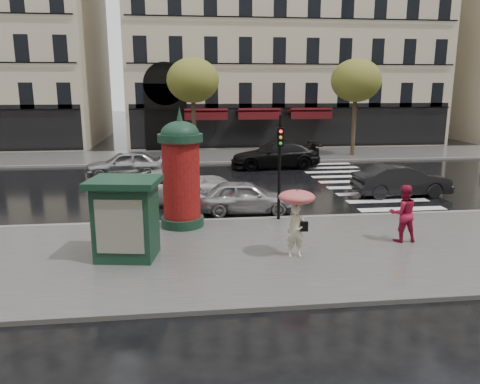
{
  "coord_description": "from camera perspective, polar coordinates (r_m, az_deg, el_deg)",
  "views": [
    {
      "loc": [
        -2.66,
        -13.3,
        4.87
      ],
      "look_at": [
        -0.89,
        1.5,
        1.46
      ],
      "focal_mm": 35.0,
      "sensor_mm": 36.0,
      "label": 1
    }
  ],
  "objects": [
    {
      "name": "car_black",
      "position": [
        28.3,
        4.31,
        4.52
      ],
      "size": [
        5.48,
        2.49,
        1.56
      ],
      "primitive_type": "imported",
      "rotation": [
        0.0,
        0.0,
        -1.51
      ],
      "color": "black",
      "rests_on": "ground"
    },
    {
      "name": "car_silver",
      "position": [
        18.15,
        0.62,
        -0.59
      ],
      "size": [
        3.88,
        1.74,
        1.29
      ],
      "primitive_type": "imported",
      "rotation": [
        0.0,
        0.0,
        1.52
      ],
      "color": "#B0B0B5",
      "rests_on": "ground"
    },
    {
      "name": "woman_umbrella",
      "position": [
        13.15,
        6.9,
        -2.42
      ],
      "size": [
        1.03,
        1.03,
        1.98
      ],
      "color": "beige",
      "rests_on": "near_sidewalk"
    },
    {
      "name": "traffic_light",
      "position": [
        16.56,
        4.87,
        4.22
      ],
      "size": [
        0.25,
        0.36,
        3.75
      ],
      "color": "black",
      "rests_on": "near_sidewalk"
    },
    {
      "name": "near_sidewalk",
      "position": [
        13.93,
        4.66,
        -7.37
      ],
      "size": [
        90.0,
        7.0,
        0.12
      ],
      "primitive_type": "cube",
      "color": "#474744",
      "rests_on": "ground"
    },
    {
      "name": "ground",
      "position": [
        14.41,
        4.27,
        -6.92
      ],
      "size": [
        160.0,
        160.0,
        0.0
      ],
      "primitive_type": "plane",
      "color": "black",
      "rests_on": "ground"
    },
    {
      "name": "car_far_silver",
      "position": [
        26.19,
        -13.84,
        3.35
      ],
      "size": [
        4.36,
        2.24,
        1.42
      ],
      "primitive_type": "imported",
      "rotation": [
        0.0,
        0.0,
        -1.43
      ],
      "color": "#97989C",
      "rests_on": "ground"
    },
    {
      "name": "morris_column",
      "position": [
        15.95,
        -7.2,
        2.65
      ],
      "size": [
        1.51,
        1.51,
        4.07
      ],
      "color": "#133222",
      "rests_on": "near_sidewalk"
    },
    {
      "name": "car_darkgrey",
      "position": [
        22.22,
        19.08,
        1.35
      ],
      "size": [
        4.31,
        1.57,
        1.41
      ],
      "primitive_type": "imported",
      "rotation": [
        0.0,
        0.0,
        1.59
      ],
      "color": "black",
      "rests_on": "ground"
    },
    {
      "name": "man_burgundy",
      "position": [
        14.87,
        -12.95,
        -2.52
      ],
      "size": [
        0.99,
        0.78,
        1.78
      ],
      "primitive_type": "imported",
      "rotation": [
        0.0,
        0.0,
        3.42
      ],
      "color": "#450D10",
      "rests_on": "near_sidewalk"
    },
    {
      "name": "tree_far_right",
      "position": [
        33.41,
        13.98,
        13.01
      ],
      "size": [
        3.4,
        3.4,
        6.64
      ],
      "color": "#38281C",
      "rests_on": "ground"
    },
    {
      "name": "tree_far_left",
      "position": [
        31.31,
        -5.77,
        13.35
      ],
      "size": [
        3.4,
        3.4,
        6.64
      ],
      "color": "#38281C",
      "rests_on": "ground"
    },
    {
      "name": "newsstand",
      "position": [
        13.41,
        -13.72,
        -3.02
      ],
      "size": [
        2.11,
        1.86,
        2.26
      ],
      "color": "#133222",
      "rests_on": "near_sidewalk"
    },
    {
      "name": "far_kerb",
      "position": [
        29.81,
        -1.61,
        3.6
      ],
      "size": [
        90.0,
        0.25,
        0.14
      ],
      "primitive_type": "cube",
      "color": "slate",
      "rests_on": "ground"
    },
    {
      "name": "car_white",
      "position": [
        19.95,
        -7.37,
        0.72
      ],
      "size": [
        5.12,
        2.41,
        1.42
      ],
      "primitive_type": "imported",
      "rotation": [
        0.0,
        0.0,
        1.58
      ],
      "color": "silver",
      "rests_on": "ground"
    },
    {
      "name": "woman_red",
      "position": [
        15.31,
        19.25,
        -2.45
      ],
      "size": [
        0.89,
        0.71,
        1.79
      ],
      "primitive_type": "imported",
      "rotation": [
        0.0,
        0.0,
        3.11
      ],
      "color": "#A81438",
      "rests_on": "near_sidewalk"
    },
    {
      "name": "far_sidewalk",
      "position": [
        32.77,
        -2.09,
        4.42
      ],
      "size": [
        90.0,
        6.0,
        0.12
      ],
      "primitive_type": "cube",
      "color": "#474744",
      "rests_on": "ground"
    },
    {
      "name": "near_kerb",
      "position": [
        17.2,
        2.36,
        -3.35
      ],
      "size": [
        90.0,
        0.25,
        0.14
      ],
      "primitive_type": "cube",
      "color": "slate",
      "rests_on": "ground"
    },
    {
      "name": "bldg_far_corner",
      "position": [
        44.63,
        4.76,
        21.12
      ],
      "size": [
        26.0,
        14.0,
        22.9
      ],
      "color": "#B7A88C",
      "rests_on": "ground"
    },
    {
      "name": "zebra_crossing",
      "position": [
        24.97,
        13.63,
        1.26
      ],
      "size": [
        3.6,
        11.75,
        0.01
      ],
      "primitive_type": "cube",
      "color": "silver",
      "rests_on": "ground"
    }
  ]
}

